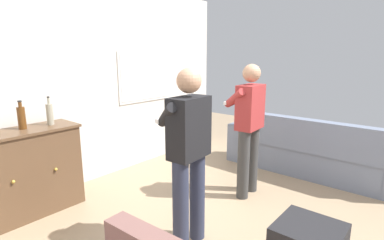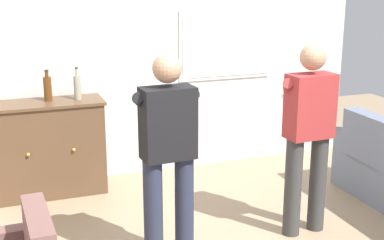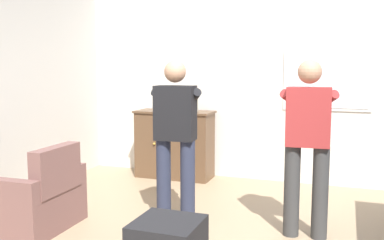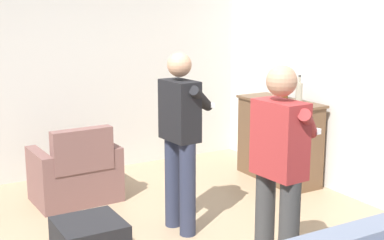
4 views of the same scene
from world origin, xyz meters
name	(u,v)px [view 2 (image 2 of 4)]	position (x,y,z in m)	size (l,w,h in m)	color
wall_back_with_window	(145,51)	(0.02, 2.66, 1.40)	(5.20, 0.15, 2.80)	silver
sideboard_cabinet	(49,148)	(-1.12, 2.30, 0.50)	(1.14, 0.49, 0.99)	brown
bottle_wine_green	(48,88)	(-1.09, 2.34, 1.12)	(0.08, 0.08, 0.32)	#593314
bottle_liquor_amber	(77,87)	(-0.79, 2.30, 1.12)	(0.08, 0.08, 0.33)	gray
person_standing_left	(168,151)	(-0.38, 0.54, 0.94)	(0.56, 0.49, 1.68)	#282D42
person_standing_right	(308,131)	(0.91, 0.65, 0.94)	(0.56, 0.49, 1.68)	#383838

